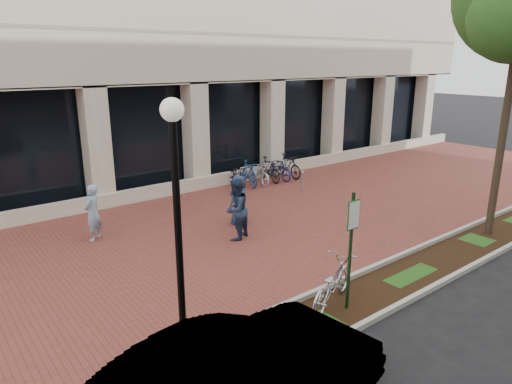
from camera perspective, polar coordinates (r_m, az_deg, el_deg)
ground at (r=14.05m, az=-3.93°, el=-4.90°), size 120.00×120.00×0.00m
brick_plaza at (r=14.05m, az=-3.93°, el=-4.88°), size 40.00×9.00×0.01m
planting_strip at (r=10.53m, az=12.85°, el=-12.91°), size 40.00×1.50×0.01m
curb_plaza_side at (r=10.92m, az=9.78°, el=-11.27°), size 40.00×0.12×0.12m
curb_street_side at (r=10.12m, az=16.25°, el=-14.09°), size 40.00×0.12×0.12m
parking_sign at (r=9.42m, az=11.85°, el=-5.55°), size 0.34×0.07×2.56m
lamppost at (r=7.28m, az=-9.74°, el=-4.12°), size 0.36×0.36×4.54m
locked_bicycle at (r=9.98m, az=9.48°, el=-11.19°), size 2.03×1.29×1.01m
pedestrian_left at (r=13.93m, az=-19.71°, el=-2.43°), size 0.72×0.68×1.66m
pedestrian_mid at (r=13.14m, az=-2.54°, el=-2.20°), size 1.09×0.99×1.81m
pedestrian_right at (r=14.39m, az=-2.19°, el=-1.00°), size 0.88×0.68×1.60m
bollard at (r=17.88m, az=5.81°, el=1.25°), size 0.12×0.12×0.91m
bike_rack_cluster at (r=19.41m, az=0.90°, el=2.63°), size 3.55×1.88×1.04m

